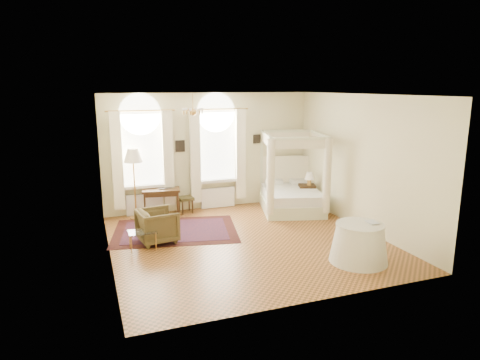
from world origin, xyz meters
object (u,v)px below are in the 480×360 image
object	(u,v)px
coffee_table	(142,233)
side_table	(359,243)
stool	(186,200)
armchair	(158,226)
canopy_bed	(291,193)
nightstand	(307,196)
writing_desk	(161,193)
floor_lamp	(133,159)

from	to	relation	value
coffee_table	side_table	world-z (taller)	side_table
stool	armchair	world-z (taller)	armchair
canopy_bed	side_table	xyz separation A→B (m)	(-0.38, -3.75, -0.11)
nightstand	coffee_table	size ratio (longest dim) A/B	1.12
armchair	coffee_table	size ratio (longest dim) A/B	1.40
nightstand	armchair	size ratio (longest dim) A/B	0.80
stool	coffee_table	xyz separation A→B (m)	(-1.51, -2.37, -0.01)
nightstand	writing_desk	world-z (taller)	writing_desk
canopy_bed	coffee_table	bearing A→B (deg)	-160.30
canopy_bed	writing_desk	size ratio (longest dim) A/B	2.24
armchair	writing_desk	bearing A→B (deg)	-20.87
writing_desk	floor_lamp	xyz separation A→B (m)	(-0.69, -0.01, 0.98)
canopy_bed	stool	distance (m)	2.99
armchair	side_table	bearing A→B (deg)	-133.26
canopy_bed	floor_lamp	xyz separation A→B (m)	(-4.26, 0.73, 1.11)
side_table	floor_lamp	bearing A→B (deg)	130.88
armchair	floor_lamp	bearing A→B (deg)	-0.95
stool	floor_lamp	size ratio (longest dim) A/B	0.24
nightstand	coffee_table	world-z (taller)	nightstand
nightstand	coffee_table	bearing A→B (deg)	-160.96
stool	armchair	bearing A→B (deg)	-118.93
nightstand	stool	bearing A→B (deg)	169.19
stool	side_table	distance (m)	5.20
canopy_bed	coffee_table	xyz separation A→B (m)	(-4.39, -1.57, -0.14)
floor_lamp	coffee_table	bearing A→B (deg)	-93.18
canopy_bed	nightstand	size ratio (longest dim) A/B	3.58
stool	armchair	distance (m)	2.32
armchair	coffee_table	world-z (taller)	armchair
coffee_table	floor_lamp	bearing A→B (deg)	86.82
armchair	nightstand	bearing A→B (deg)	-81.75
writing_desk	floor_lamp	distance (m)	1.20
canopy_bed	nightstand	xyz separation A→B (m)	(0.58, 0.14, -0.17)
canopy_bed	writing_desk	world-z (taller)	canopy_bed
stool	canopy_bed	bearing A→B (deg)	-15.58
nightstand	side_table	size ratio (longest dim) A/B	0.57
writing_desk	stool	world-z (taller)	writing_desk
armchair	coffee_table	xyz separation A→B (m)	(-0.39, -0.34, -0.01)
canopy_bed	floor_lamp	bearing A→B (deg)	170.22
stool	floor_lamp	bearing A→B (deg)	-177.15
writing_desk	armchair	world-z (taller)	armchair
writing_desk	floor_lamp	world-z (taller)	floor_lamp
nightstand	floor_lamp	world-z (taller)	floor_lamp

